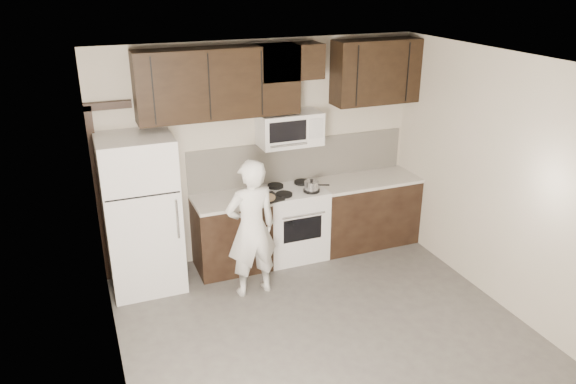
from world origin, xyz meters
TOP-DOWN VIEW (x-y plane):
  - floor at (0.00, 0.00)m, footprint 4.50×4.50m
  - back_wall at (0.00, 2.25)m, footprint 4.00×0.00m
  - ceiling at (0.00, 0.00)m, footprint 4.50×4.50m
  - counter_run at (0.60, 1.94)m, footprint 2.95×0.64m
  - stove at (0.30, 1.94)m, footprint 0.76×0.66m
  - backsplash at (0.50, 2.24)m, footprint 2.90×0.02m
  - upper_cabinets at (0.21, 2.08)m, footprint 3.48×0.35m
  - microwave at (0.30, 2.06)m, footprint 0.76×0.42m
  - refrigerator at (-1.55, 1.89)m, footprint 0.80×0.76m
  - door_trim at (-1.92, 2.21)m, footprint 0.50×0.08m
  - saucepan at (0.48, 1.79)m, footprint 0.29×0.18m
  - baking_tray at (-0.15, 1.75)m, footprint 0.45×0.37m
  - pizza at (-0.15, 1.75)m, footprint 0.31×0.31m
  - person at (-0.46, 1.29)m, footprint 0.61×0.42m

SIDE VIEW (x-z plane):
  - floor at x=0.00m, z-range 0.00..0.00m
  - counter_run at x=0.60m, z-range 0.00..0.91m
  - stove at x=0.30m, z-range -0.01..0.93m
  - person at x=-0.46m, z-range 0.00..1.60m
  - refrigerator at x=-1.55m, z-range 0.00..1.80m
  - baking_tray at x=-0.15m, z-range 0.91..0.93m
  - pizza at x=-0.15m, z-range 0.93..0.95m
  - saucepan at x=0.48m, z-range 0.89..1.06m
  - backsplash at x=0.50m, z-range 0.91..1.45m
  - door_trim at x=-1.92m, z-range 0.19..2.31m
  - back_wall at x=0.00m, z-range -0.65..3.35m
  - microwave at x=0.30m, z-range 1.45..1.85m
  - upper_cabinets at x=0.21m, z-range 1.89..2.67m
  - ceiling at x=0.00m, z-range 2.70..2.70m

